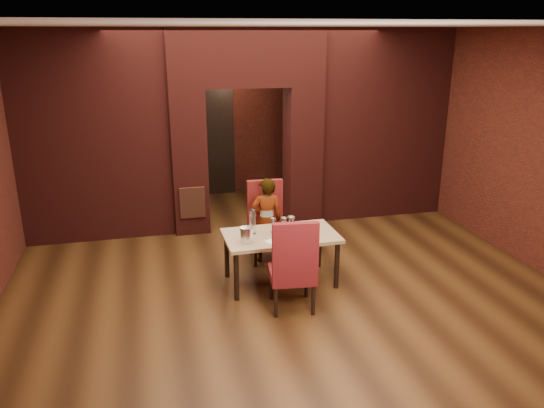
{
  "coord_description": "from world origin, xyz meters",
  "views": [
    {
      "loc": [
        -1.63,
        -6.34,
        3.15
      ],
      "look_at": [
        -0.07,
        0.0,
        1.0
      ],
      "focal_mm": 35.0,
      "sensor_mm": 36.0,
      "label": 1
    }
  ],
  "objects_px": {
    "chair_far": "(268,222)",
    "water_bottle": "(253,221)",
    "dining_table": "(281,258)",
    "chair_near": "(292,263)",
    "wine_glass_a": "(273,225)",
    "wine_bucket": "(247,235)",
    "person_seated": "(266,220)",
    "wine_glass_c": "(291,225)",
    "potted_plant": "(313,237)",
    "wine_glass_b": "(284,226)"
  },
  "relations": [
    {
      "from": "wine_glass_a",
      "to": "wine_glass_c",
      "type": "height_order",
      "value": "wine_glass_c"
    },
    {
      "from": "potted_plant",
      "to": "person_seated",
      "type": "bearing_deg",
      "value": -165.26
    },
    {
      "from": "water_bottle",
      "to": "wine_glass_b",
      "type": "bearing_deg",
      "value": -13.98
    },
    {
      "from": "wine_glass_b",
      "to": "water_bottle",
      "type": "xyz_separation_m",
      "value": [
        -0.38,
        0.1,
        0.06
      ]
    },
    {
      "from": "wine_glass_c",
      "to": "wine_bucket",
      "type": "xyz_separation_m",
      "value": [
        -0.6,
        -0.14,
        -0.02
      ]
    },
    {
      "from": "chair_near",
      "to": "potted_plant",
      "type": "xyz_separation_m",
      "value": [
        0.78,
        1.57,
        -0.37
      ]
    },
    {
      "from": "wine_glass_c",
      "to": "wine_glass_a",
      "type": "bearing_deg",
      "value": 151.66
    },
    {
      "from": "chair_far",
      "to": "wine_glass_c",
      "type": "relative_size",
      "value": 4.87
    },
    {
      "from": "wine_glass_a",
      "to": "water_bottle",
      "type": "distance_m",
      "value": 0.27
    },
    {
      "from": "chair_near",
      "to": "water_bottle",
      "type": "relative_size",
      "value": 3.45
    },
    {
      "from": "dining_table",
      "to": "chair_near",
      "type": "xyz_separation_m",
      "value": [
        -0.04,
        -0.66,
        0.24
      ]
    },
    {
      "from": "wine_bucket",
      "to": "water_bottle",
      "type": "bearing_deg",
      "value": 63.48
    },
    {
      "from": "wine_glass_a",
      "to": "chair_far",
      "type": "bearing_deg",
      "value": 82.41
    },
    {
      "from": "dining_table",
      "to": "potted_plant",
      "type": "xyz_separation_m",
      "value": [
        0.75,
        0.92,
        -0.13
      ]
    },
    {
      "from": "chair_far",
      "to": "wine_glass_b",
      "type": "bearing_deg",
      "value": -85.06
    },
    {
      "from": "dining_table",
      "to": "wine_bucket",
      "type": "height_order",
      "value": "wine_bucket"
    },
    {
      "from": "wine_glass_a",
      "to": "wine_glass_b",
      "type": "xyz_separation_m",
      "value": [
        0.12,
        -0.08,
        0.01
      ]
    },
    {
      "from": "wine_bucket",
      "to": "potted_plant",
      "type": "distance_m",
      "value": 1.72
    },
    {
      "from": "dining_table",
      "to": "water_bottle",
      "type": "relative_size",
      "value": 4.34
    },
    {
      "from": "dining_table",
      "to": "wine_glass_b",
      "type": "distance_m",
      "value": 0.45
    },
    {
      "from": "dining_table",
      "to": "person_seated",
      "type": "distance_m",
      "value": 0.77
    },
    {
      "from": "dining_table",
      "to": "wine_glass_c",
      "type": "distance_m",
      "value": 0.47
    },
    {
      "from": "chair_near",
      "to": "wine_bucket",
      "type": "distance_m",
      "value": 0.69
    },
    {
      "from": "person_seated",
      "to": "water_bottle",
      "type": "height_order",
      "value": "person_seated"
    },
    {
      "from": "dining_table",
      "to": "chair_far",
      "type": "relative_size",
      "value": 1.28
    },
    {
      "from": "chair_far",
      "to": "wine_bucket",
      "type": "bearing_deg",
      "value": -115.35
    },
    {
      "from": "potted_plant",
      "to": "wine_glass_c",
      "type": "bearing_deg",
      "value": -123.49
    },
    {
      "from": "chair_far",
      "to": "wine_bucket",
      "type": "xyz_separation_m",
      "value": [
        -0.48,
        -0.92,
        0.21
      ]
    },
    {
      "from": "potted_plant",
      "to": "wine_bucket",
      "type": "bearing_deg",
      "value": -138.7
    },
    {
      "from": "dining_table",
      "to": "chair_far",
      "type": "height_order",
      "value": "chair_far"
    },
    {
      "from": "person_seated",
      "to": "potted_plant",
      "type": "distance_m",
      "value": 0.89
    },
    {
      "from": "person_seated",
      "to": "wine_glass_c",
      "type": "relative_size",
      "value": 5.3
    },
    {
      "from": "person_seated",
      "to": "potted_plant",
      "type": "xyz_separation_m",
      "value": [
        0.77,
        0.2,
        -0.41
      ]
    },
    {
      "from": "chair_far",
      "to": "wine_bucket",
      "type": "height_order",
      "value": "chair_far"
    },
    {
      "from": "wine_glass_b",
      "to": "wine_bucket",
      "type": "distance_m",
      "value": 0.54
    },
    {
      "from": "wine_glass_a",
      "to": "wine_glass_c",
      "type": "relative_size",
      "value": 0.82
    },
    {
      "from": "water_bottle",
      "to": "wine_bucket",
      "type": "bearing_deg",
      "value": -116.52
    },
    {
      "from": "chair_far",
      "to": "water_bottle",
      "type": "bearing_deg",
      "value": -115.87
    },
    {
      "from": "person_seated",
      "to": "wine_glass_a",
      "type": "relative_size",
      "value": 6.44
    },
    {
      "from": "person_seated",
      "to": "wine_glass_a",
      "type": "xyz_separation_m",
      "value": [
        -0.06,
        -0.62,
        0.16
      ]
    },
    {
      "from": "dining_table",
      "to": "water_bottle",
      "type": "distance_m",
      "value": 0.62
    },
    {
      "from": "chair_near",
      "to": "wine_glass_b",
      "type": "relative_size",
      "value": 5.35
    },
    {
      "from": "chair_near",
      "to": "wine_glass_c",
      "type": "xyz_separation_m",
      "value": [
        0.17,
        0.64,
        0.22
      ]
    },
    {
      "from": "person_seated",
      "to": "wine_glass_c",
      "type": "bearing_deg",
      "value": 104.46
    },
    {
      "from": "person_seated",
      "to": "wine_glass_b",
      "type": "distance_m",
      "value": 0.72
    },
    {
      "from": "wine_glass_c",
      "to": "person_seated",
      "type": "bearing_deg",
      "value": 101.55
    },
    {
      "from": "person_seated",
      "to": "wine_glass_b",
      "type": "height_order",
      "value": "person_seated"
    },
    {
      "from": "wine_bucket",
      "to": "potted_plant",
      "type": "bearing_deg",
      "value": 41.3
    },
    {
      "from": "wine_glass_c",
      "to": "potted_plant",
      "type": "relative_size",
      "value": 0.57
    },
    {
      "from": "chair_near",
      "to": "person_seated",
      "type": "xyz_separation_m",
      "value": [
        0.02,
        1.37,
        0.04
      ]
    }
  ]
}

